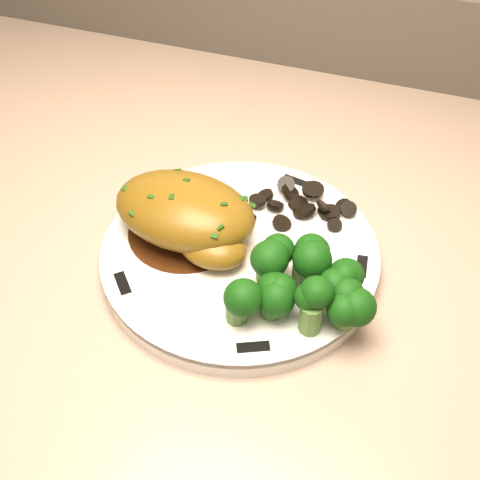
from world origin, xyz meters
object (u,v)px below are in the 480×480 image
(plate, at_px, (240,254))
(chicken_breast, at_px, (188,214))
(broccoli_florets, at_px, (296,287))
(counter, at_px, (119,381))

(plate, relative_size, chicken_breast, 1.79)
(broccoli_florets, bearing_deg, chicken_breast, 157.09)
(chicken_breast, relative_size, broccoli_florets, 1.29)
(plate, distance_m, chicken_breast, 0.06)
(counter, relative_size, plate, 7.70)
(counter, bearing_deg, plate, -14.47)
(broccoli_florets, bearing_deg, plate, 143.18)
(counter, height_order, broccoli_florets, counter)
(chicken_breast, xyz_separation_m, broccoli_florets, (0.12, -0.05, -0.00))
(counter, height_order, chicken_breast, counter)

